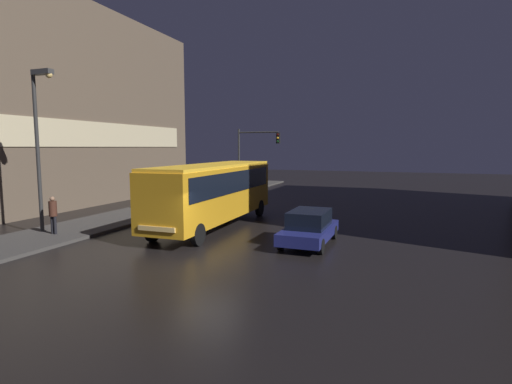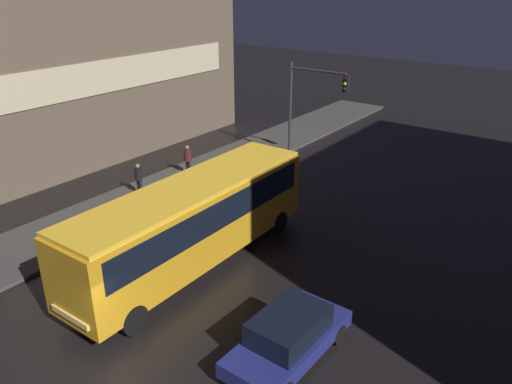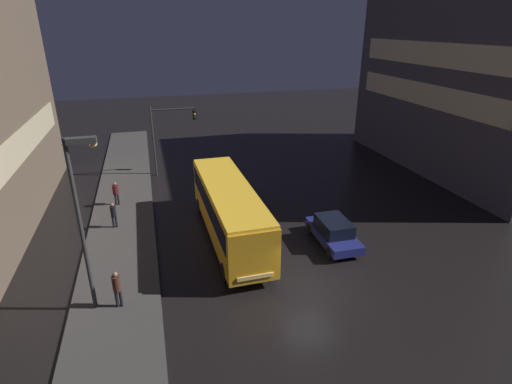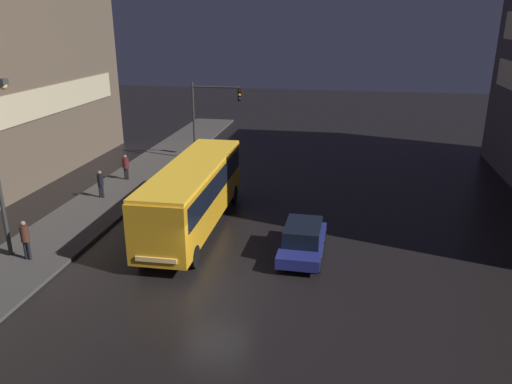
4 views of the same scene
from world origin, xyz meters
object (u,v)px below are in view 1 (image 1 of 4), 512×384
at_px(traffic_light_main, 253,151).
at_px(pedestrian_mid, 53,212).
at_px(pedestrian_near, 145,195).
at_px(pedestrian_far, 174,189).
at_px(car_taxi, 309,227).
at_px(bus_near, 214,188).
at_px(street_lamp_sidewalk, 40,126).

bearing_deg(traffic_light_main, pedestrian_mid, -101.97).
distance_m(pedestrian_near, pedestrian_far, 3.57).
bearing_deg(pedestrian_far, pedestrian_near, -6.99).
height_order(car_taxi, pedestrian_near, pedestrian_near).
height_order(pedestrian_near, pedestrian_far, pedestrian_far).
bearing_deg(bus_near, car_taxi, 158.89).
relative_size(pedestrian_far, traffic_light_main, 0.29).
height_order(pedestrian_near, traffic_light_main, traffic_light_main).
xyz_separation_m(bus_near, pedestrian_far, (-6.73, 6.66, -0.94)).
bearing_deg(pedestrian_mid, pedestrian_far, -87.89).
bearing_deg(traffic_light_main, car_taxi, -60.69).
xyz_separation_m(car_taxi, street_lamp_sidewalk, (-12.71, -2.60, 4.55)).
distance_m(traffic_light_main, street_lamp_sidewalk, 17.82).
xyz_separation_m(car_taxi, pedestrian_near, (-12.45, 5.22, 0.34)).
xyz_separation_m(traffic_light_main, street_lamp_sidewalk, (-4.52, -17.18, 1.30)).
relative_size(traffic_light_main, street_lamp_sidewalk, 0.75).
bearing_deg(pedestrian_near, pedestrian_mid, 51.97).
bearing_deg(street_lamp_sidewalk, pedestrian_far, 88.82).
xyz_separation_m(pedestrian_mid, street_lamp_sidewalk, (-0.82, 0.27, 4.10)).
bearing_deg(traffic_light_main, bus_near, -78.88).
bearing_deg(traffic_light_main, pedestrian_far, -126.50).
relative_size(pedestrian_near, pedestrian_far, 0.99).
distance_m(pedestrian_near, pedestrian_mid, 8.11).
distance_m(bus_near, street_lamp_sidewalk, 9.02).
bearing_deg(street_lamp_sidewalk, pedestrian_mid, -18.05).
height_order(pedestrian_far, street_lamp_sidewalk, street_lamp_sidewalk).
height_order(pedestrian_near, street_lamp_sidewalk, street_lamp_sidewalk).
bearing_deg(pedestrian_near, bus_near, 113.25).
bearing_deg(traffic_light_main, street_lamp_sidewalk, -104.74).
bearing_deg(pedestrian_far, street_lamp_sidewalk, -8.47).
height_order(pedestrian_mid, pedestrian_far, pedestrian_mid).
distance_m(bus_near, car_taxi, 6.26).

